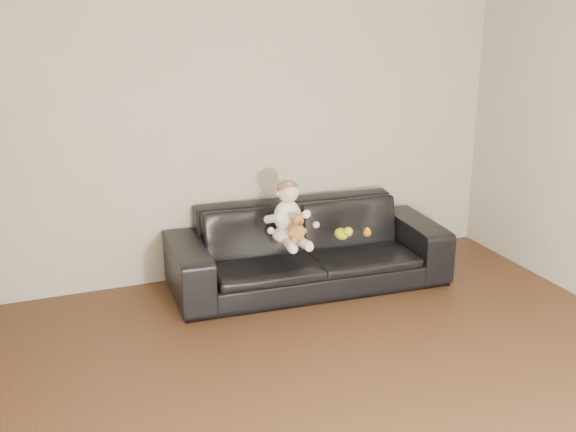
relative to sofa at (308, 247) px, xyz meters
name	(u,v)px	position (x,y,z in m)	size (l,w,h in m)	color
wall_back	(218,123)	(-0.59, 0.50, 0.97)	(5.00, 5.00, 0.00)	#B3A996
sofa	(308,247)	(0.00, 0.00, 0.00)	(2.24, 0.87, 0.65)	black
baby	(289,216)	(-0.22, -0.12, 0.33)	(0.33, 0.42, 0.50)	#FED7D7
teddy_bear	(297,228)	(-0.21, -0.27, 0.28)	(0.13, 0.13, 0.23)	#AA6630
toy_green	(342,234)	(0.21, -0.20, 0.15)	(0.11, 0.13, 0.09)	#BEDC19
toy_rattle	(367,233)	(0.43, -0.21, 0.14)	(0.07, 0.07, 0.07)	#C66517
toy_blue_disc	(345,234)	(0.28, -0.12, 0.11)	(0.11, 0.11, 0.02)	#192ECF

